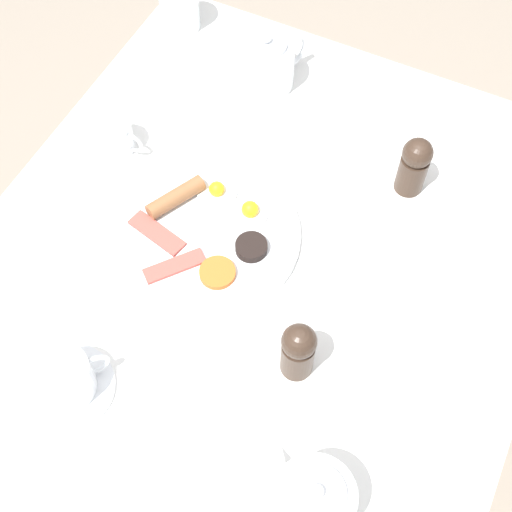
% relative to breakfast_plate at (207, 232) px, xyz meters
% --- Properties ---
extents(ground_plane, '(8.00, 8.00, 0.00)m').
position_rel_breakfast_plate_xyz_m(ground_plane, '(0.09, -0.01, -0.76)').
color(ground_plane, gray).
extents(table, '(0.89, 1.04, 0.75)m').
position_rel_breakfast_plate_xyz_m(table, '(0.09, -0.01, -0.09)').
color(table, white).
rests_on(table, ground_plane).
extents(breakfast_plate, '(0.31, 0.31, 0.04)m').
position_rel_breakfast_plate_xyz_m(breakfast_plate, '(0.00, 0.00, 0.00)').
color(breakfast_plate, white).
rests_on(breakfast_plate, table).
extents(teapot_near, '(0.18, 0.10, 0.12)m').
position_rel_breakfast_plate_xyz_m(teapot_near, '(0.33, -0.32, 0.04)').
color(teapot_near, white).
rests_on(teapot_near, table).
extents(teapot_far, '(0.11, 0.17, 0.12)m').
position_rel_breakfast_plate_xyz_m(teapot_far, '(-0.06, 0.35, 0.04)').
color(teapot_far, white).
rests_on(teapot_far, table).
extents(teacup_with_saucer_left, '(0.14, 0.14, 0.07)m').
position_rel_breakfast_plate_xyz_m(teacup_with_saucer_left, '(-0.06, -0.32, 0.02)').
color(teacup_with_saucer_left, white).
rests_on(teacup_with_saucer_left, table).
extents(water_glass_tall, '(0.08, 0.08, 0.10)m').
position_rel_breakfast_plate_xyz_m(water_glass_tall, '(-0.28, 0.42, 0.04)').
color(water_glass_tall, white).
rests_on(water_glass_tall, table).
extents(creamer_jug, '(0.09, 0.06, 0.06)m').
position_rel_breakfast_plate_xyz_m(creamer_jug, '(-0.23, 0.09, 0.02)').
color(creamer_jug, white).
rests_on(creamer_jug, table).
extents(pepper_grinder, '(0.05, 0.05, 0.12)m').
position_rel_breakfast_plate_xyz_m(pepper_grinder, '(0.26, 0.24, 0.05)').
color(pepper_grinder, '#38281E').
rests_on(pepper_grinder, table).
extents(salt_grinder, '(0.05, 0.05, 0.12)m').
position_rel_breakfast_plate_xyz_m(salt_grinder, '(0.23, -0.14, 0.05)').
color(salt_grinder, '#38281E').
rests_on(salt_grinder, table).
extents(fork_by_plate, '(0.17, 0.04, 0.00)m').
position_rel_breakfast_plate_xyz_m(fork_by_plate, '(0.14, 0.27, -0.01)').
color(fork_by_plate, silver).
rests_on(fork_by_plate, table).
extents(knife_by_plate, '(0.09, 0.20, 0.00)m').
position_rel_breakfast_plate_xyz_m(knife_by_plate, '(0.40, -0.06, -0.01)').
color(knife_by_plate, silver).
rests_on(knife_by_plate, table).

